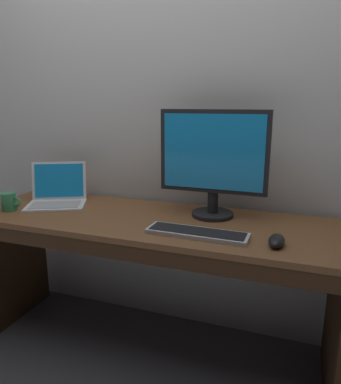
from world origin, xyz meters
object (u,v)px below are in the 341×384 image
wired_keyboard (197,233)px  coffee_mug (9,202)px  external_monitor (213,160)px  computer_mouse (277,241)px  laptop_white (57,194)px

wired_keyboard → coffee_mug: coffee_mug is taller
external_monitor → computer_mouse: bearing=-40.3°
laptop_white → external_monitor: (0.87, 0.05, 0.23)m
laptop_white → coffee_mug: 0.25m
external_monitor → wired_keyboard: (-0.00, -0.27, -0.27)m
wired_keyboard → computer_mouse: (0.33, -0.01, 0.01)m
coffee_mug → laptop_white: bearing=50.0°
external_monitor → wired_keyboard: bearing=-90.0°
laptop_white → computer_mouse: (1.19, -0.22, -0.03)m
laptop_white → coffee_mug: laptop_white is taller
laptop_white → coffee_mug: size_ratio=3.36×
external_monitor → computer_mouse: (0.33, -0.28, -0.26)m
computer_mouse → coffee_mug: (-1.35, 0.03, 0.03)m
wired_keyboard → computer_mouse: size_ratio=3.56×
coffee_mug → computer_mouse: bearing=-1.3°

